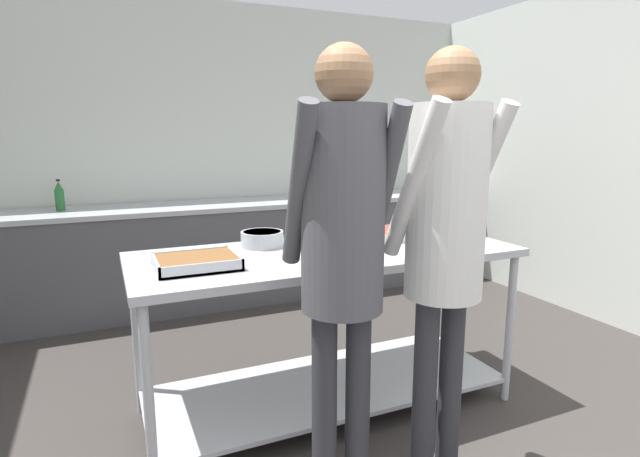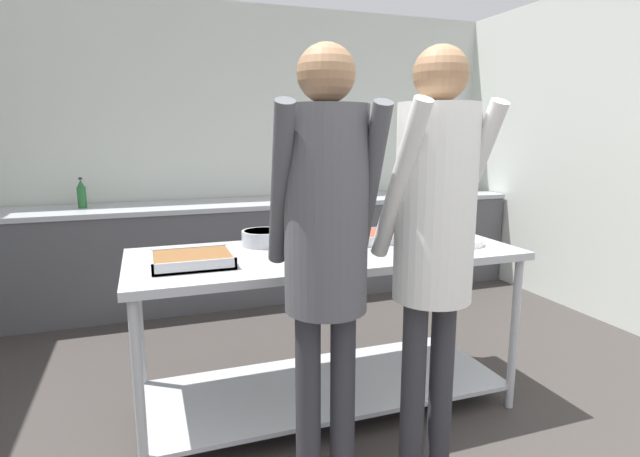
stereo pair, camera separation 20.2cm
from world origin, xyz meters
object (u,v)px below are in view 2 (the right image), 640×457
Objects in this scene: serving_tray_roast at (192,260)px; plate_stack at (459,241)px; guest_serving_right at (434,224)px; broccoli_bowl at (331,242)px; guest_serving_left at (326,231)px; serving_tray_vegetables at (381,237)px; sauce_pan at (263,237)px; water_bottle at (82,194)px.

serving_tray_roast is 1.43m from plate_stack.
plate_stack is at bearing 47.89° from guest_serving_right.
broccoli_bowl is at bearing 7.07° from serving_tray_roast.
serving_tray_vegetables is at bearing 52.10° from guest_serving_left.
serving_tray_vegetables is at bearing -9.38° from sauce_pan.
plate_stack is 0.86m from guest_serving_right.
serving_tray_roast is at bearing -172.93° from broccoli_bowl.
guest_serving_left reaches higher than broccoli_bowl.
plate_stack is 1.17m from guest_serving_left.
broccoli_bowl is 0.81× the size of water_bottle.
sauce_pan is at bearing 116.29° from guest_serving_right.
water_bottle is at bearing 124.53° from broccoli_bowl.
serving_tray_roast is 1.08m from serving_tray_vegetables.
serving_tray_vegetables is 0.22× the size of guest_serving_left.
sauce_pan is 0.38m from broccoli_bowl.
broccoli_bowl reaches higher than serving_tray_roast.
guest_serving_right reaches higher than sauce_pan.
sauce_pan is 1.85× the size of broccoli_bowl.
water_bottle is (-1.41, 2.04, 0.08)m from broccoli_bowl.
sauce_pan is 0.67m from serving_tray_vegetables.
guest_serving_right is (0.15, -0.75, 0.22)m from broccoli_bowl.
serving_tray_vegetables is (0.34, 0.10, -0.01)m from broccoli_bowl.
sauce_pan is (0.41, 0.30, 0.02)m from serving_tray_roast.
guest_serving_right is at bearing -36.76° from serving_tray_roast.
broccoli_bowl is 0.79m from guest_serving_left.
guest_serving_left is at bearing -54.58° from serving_tray_roast.
guest_serving_left is at bearing -67.87° from water_bottle.
guest_serving_right is 7.33× the size of water_bottle.
plate_stack is 1.06× the size of water_bottle.
serving_tray_roast and serving_tray_vegetables have the same top height.
plate_stack is at bearing -31.94° from serving_tray_vegetables.
guest_serving_left is 2.97m from water_bottle.
serving_tray_roast is at bearing -72.33° from water_bottle.
broccoli_bowl is (0.73, 0.09, 0.01)m from serving_tray_roast.
broccoli_bowl is at bearing -163.80° from serving_tray_vegetables.
plate_stack is 3.03m from water_bottle.
guest_serving_right is at bearing -63.71° from sauce_pan.
water_bottle is (-1.74, 1.94, 0.09)m from serving_tray_vegetables.
guest_serving_right is 3.20m from water_bottle.
guest_serving_left reaches higher than plate_stack.
plate_stack is at bearing -45.82° from water_bottle.
guest_serving_left is at bearing -149.97° from plate_stack.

